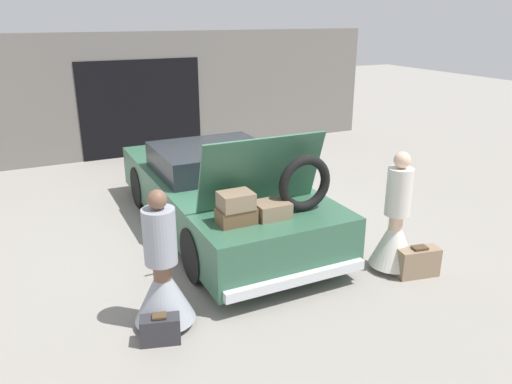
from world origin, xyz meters
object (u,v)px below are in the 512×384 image
object	(u,v)px
car	(220,192)
person_left	(163,280)
person_right	(395,229)
suitcase_beside_left_person	(160,330)
suitcase_beside_right_person	(418,262)

from	to	relation	value
car	person_left	bearing A→B (deg)	-125.00
person_left	person_right	world-z (taller)	person_right
person_left	suitcase_beside_left_person	distance (m)	0.50
car	person_right	bearing A→B (deg)	-56.04
suitcase_beside_right_person	person_right	bearing A→B (deg)	121.02
car	suitcase_beside_left_person	distance (m)	2.98
car	person_right	xyz separation A→B (m)	(1.51, -2.24, -0.03)
person_right	suitcase_beside_right_person	bearing A→B (deg)	-153.84
person_left	suitcase_beside_right_person	size ratio (longest dim) A/B	2.71
car	suitcase_beside_right_person	size ratio (longest dim) A/B	8.42
car	suitcase_beside_right_person	xyz separation A→B (m)	(1.68, -2.53, -0.40)
car	suitcase_beside_right_person	bearing A→B (deg)	-56.36
person_right	suitcase_beside_left_person	xyz separation A→B (m)	(-3.15, -0.20, -0.42)
car	person_left	world-z (taller)	car
suitcase_beside_left_person	suitcase_beside_right_person	distance (m)	3.33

